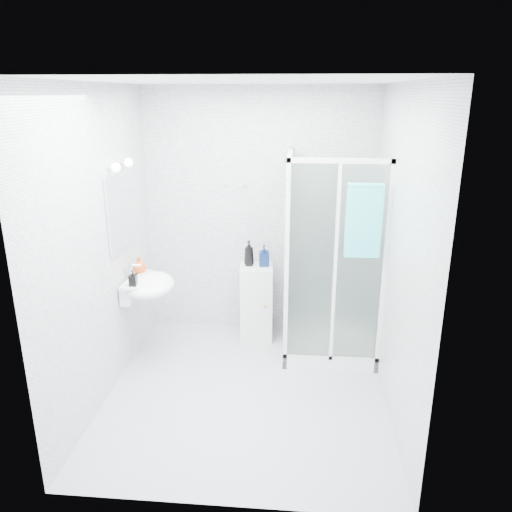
# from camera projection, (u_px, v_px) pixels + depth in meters

# --- Properties ---
(room) EXTENTS (2.40, 2.60, 2.60)m
(room) POSITION_uv_depth(u_px,v_px,m) (246.00, 252.00, 4.02)
(room) COLOR silver
(room) RESTS_ON ground
(shower_enclosure) EXTENTS (0.90, 0.95, 2.00)m
(shower_enclosure) POSITION_uv_depth(u_px,v_px,m) (322.00, 312.00, 4.95)
(shower_enclosure) COLOR white
(shower_enclosure) RESTS_ON ground
(wall_basin) EXTENTS (0.46, 0.56, 0.35)m
(wall_basin) POSITION_uv_depth(u_px,v_px,m) (147.00, 285.00, 4.68)
(wall_basin) COLOR white
(wall_basin) RESTS_ON ground
(mirror) EXTENTS (0.02, 0.60, 0.70)m
(mirror) POSITION_uv_depth(u_px,v_px,m) (120.00, 212.00, 4.48)
(mirror) COLOR white
(mirror) RESTS_ON room
(vanity_lights) EXTENTS (0.10, 0.40, 0.08)m
(vanity_lights) POSITION_uv_depth(u_px,v_px,m) (122.00, 165.00, 4.35)
(vanity_lights) COLOR silver
(vanity_lights) RESTS_ON room
(wall_hooks) EXTENTS (0.23, 0.06, 0.03)m
(wall_hooks) POSITION_uv_depth(u_px,v_px,m) (235.00, 185.00, 5.13)
(wall_hooks) COLOR silver
(wall_hooks) RESTS_ON room
(storage_cabinet) EXTENTS (0.36, 0.37, 0.81)m
(storage_cabinet) POSITION_uv_depth(u_px,v_px,m) (256.00, 302.00, 5.28)
(storage_cabinet) COLOR silver
(storage_cabinet) RESTS_ON ground
(hand_towel) EXTENTS (0.30, 0.04, 0.65)m
(hand_towel) POSITION_uv_depth(u_px,v_px,m) (364.00, 219.00, 4.22)
(hand_towel) COLOR #35C7CB
(hand_towel) RESTS_ON shower_enclosure
(shampoo_bottle_a) EXTENTS (0.13, 0.13, 0.27)m
(shampoo_bottle_a) POSITION_uv_depth(u_px,v_px,m) (249.00, 253.00, 5.14)
(shampoo_bottle_a) COLOR black
(shampoo_bottle_a) RESTS_ON storage_cabinet
(shampoo_bottle_b) EXTENTS (0.12, 0.12, 0.22)m
(shampoo_bottle_b) POSITION_uv_depth(u_px,v_px,m) (264.00, 255.00, 5.13)
(shampoo_bottle_b) COLOR #0B1E46
(shampoo_bottle_b) RESTS_ON storage_cabinet
(soap_dispenser_orange) EXTENTS (0.15, 0.15, 0.17)m
(soap_dispenser_orange) POSITION_uv_depth(u_px,v_px,m) (139.00, 265.00, 4.78)
(soap_dispenser_orange) COLOR #C94617
(soap_dispenser_orange) RESTS_ON wall_basin
(soap_dispenser_black) EXTENTS (0.07, 0.07, 0.15)m
(soap_dispenser_black) POSITION_uv_depth(u_px,v_px,m) (133.00, 278.00, 4.47)
(soap_dispenser_black) COLOR black
(soap_dispenser_black) RESTS_ON wall_basin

